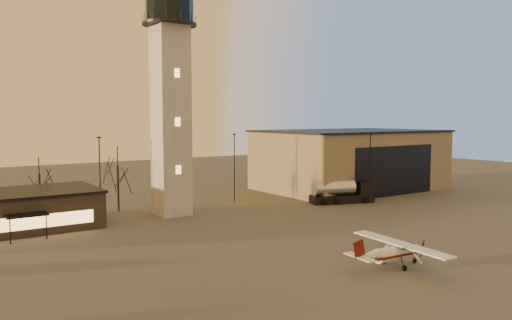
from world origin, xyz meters
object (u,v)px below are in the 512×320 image
Objects in this scene: cessna_front at (398,255)px; hangar at (350,159)px; fuel_truck at (342,194)px; control_tower at (170,87)px.

hangar is at bearing 54.72° from cessna_front.
fuel_truck reaches higher than cessna_front.
control_tower is at bearing -173.69° from hangar.
cessna_front is 1.08× the size of fuel_truck.
hangar is 2.94× the size of cessna_front.
control_tower is at bearing 105.76° from cessna_front.
cessna_front is (6.05, -31.49, -15.35)m from control_tower.
control_tower reaches higher than hangar.
fuel_truck is at bearing -13.83° from control_tower.
cessna_front is (-29.95, -35.47, -4.18)m from hangar.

